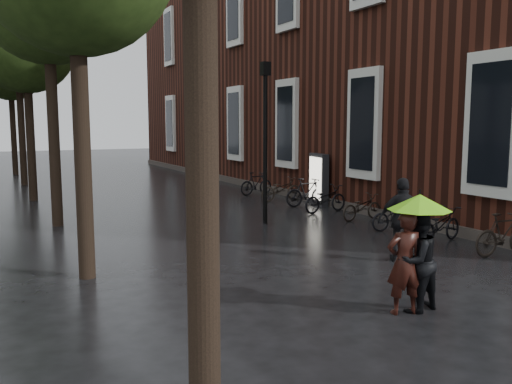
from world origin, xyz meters
TOP-DOWN VIEW (x-y plane):
  - brick_building at (10.47, 19.46)m, footprint 10.20×33.20m
  - street_trees at (-3.99, 15.91)m, footprint 4.33×34.03m
  - person_burgundy at (0.04, 2.59)m, footprint 0.69×0.53m
  - person_black at (0.31, 2.61)m, footprint 0.90×0.76m
  - lime_umbrella at (0.27, 2.56)m, footprint 1.01×1.01m
  - pedestrian_walking at (2.32, 5.15)m, footprint 1.17×0.90m
  - parked_bicycles at (4.60, 10.51)m, footprint 2.04×12.62m
  - ad_lightbox at (5.31, 12.96)m, footprint 0.29×1.26m
  - lamp_post at (1.76, 10.51)m, footprint 0.25×0.25m
  - cycle_sign at (-3.12, 18.81)m, footprint 0.14×0.49m

SIDE VIEW (x-z plane):
  - parked_bicycles at x=4.60m, z-range -0.06..0.99m
  - person_black at x=0.31m, z-range 0.00..1.65m
  - person_burgundy at x=0.04m, z-range 0.00..1.67m
  - pedestrian_walking at x=2.32m, z-range 0.00..1.86m
  - ad_lightbox at x=5.31m, z-range 0.00..1.91m
  - lime_umbrella at x=0.27m, z-range 1.04..2.54m
  - cycle_sign at x=-3.12m, z-range 0.44..3.16m
  - lamp_post at x=1.76m, z-range 0.51..5.33m
  - brick_building at x=10.47m, z-range -0.01..11.99m
  - street_trees at x=-3.99m, z-range 1.88..10.79m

